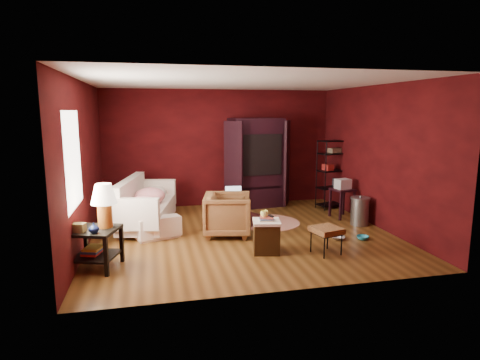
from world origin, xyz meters
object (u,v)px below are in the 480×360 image
(armchair, at_px, (228,212))
(tv_armoire, at_px, (256,161))
(laptop_desk, at_px, (234,202))
(wire_shelving, at_px, (334,171))
(side_table, at_px, (100,218))
(hamper, at_px, (266,236))
(sofa, at_px, (144,208))

(armchair, distance_m, tv_armoire, 2.47)
(armchair, xyz_separation_m, laptop_desk, (0.25, 0.65, 0.04))
(laptop_desk, relative_size, tv_armoire, 0.36)
(armchair, relative_size, laptop_desk, 1.12)
(tv_armoire, relative_size, wire_shelving, 1.31)
(laptop_desk, relative_size, wire_shelving, 0.48)
(side_table, height_order, wire_shelving, wire_shelving)
(side_table, xyz_separation_m, hamper, (2.56, 0.07, -0.47))
(wire_shelving, bearing_deg, side_table, -166.98)
(hamper, height_order, laptop_desk, laptop_desk)
(sofa, distance_m, armchair, 1.76)
(side_table, relative_size, tv_armoire, 0.59)
(side_table, relative_size, wire_shelving, 0.77)
(armchair, bearing_deg, hamper, -145.01)
(laptop_desk, bearing_deg, tv_armoire, 65.85)
(sofa, relative_size, armchair, 2.35)
(wire_shelving, bearing_deg, armchair, -166.63)
(side_table, height_order, tv_armoire, tv_armoire)
(wire_shelving, bearing_deg, laptop_desk, -175.90)
(sofa, height_order, wire_shelving, wire_shelving)
(armchair, height_order, side_table, side_table)
(hamper, height_order, tv_armoire, tv_armoire)
(hamper, bearing_deg, wire_shelving, 47.29)
(sofa, bearing_deg, laptop_desk, -115.04)
(hamper, height_order, wire_shelving, wire_shelving)
(laptop_desk, bearing_deg, armchair, -105.02)
(sofa, height_order, tv_armoire, tv_armoire)
(sofa, xyz_separation_m, laptop_desk, (1.79, -0.22, 0.08))
(armchair, height_order, hamper, armchair)
(side_table, bearing_deg, hamper, 1.60)
(hamper, bearing_deg, laptop_desk, 96.22)
(armchair, relative_size, wire_shelving, 0.53)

